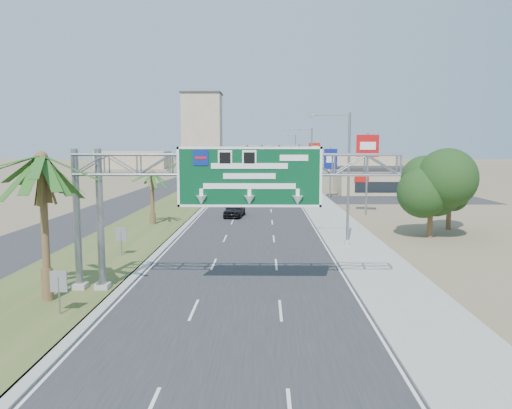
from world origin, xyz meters
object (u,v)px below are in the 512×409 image
at_px(signal_mast, 287,162).
at_px(car_mid_lane, 267,197).
at_px(car_far, 236,182).
at_px(sign_gantry, 219,175).
at_px(palm_near, 41,159).
at_px(pole_sign_red_far, 314,151).
at_px(car_right_lane, 287,187).
at_px(pole_sign_blue, 331,161).
at_px(pole_sign_red_near, 367,151).
at_px(car_left_lane, 235,210).
at_px(store_building, 393,181).

height_order(signal_mast, car_mid_lane, signal_mast).
distance_m(car_mid_lane, car_far, 29.08).
distance_m(sign_gantry, signal_mast, 62.37).
height_order(palm_near, pole_sign_red_far, pole_sign_red_far).
height_order(car_mid_lane, car_right_lane, car_right_lane).
relative_size(palm_near, car_far, 1.76).
height_order(sign_gantry, palm_near, palm_near).
distance_m(pole_sign_blue, pole_sign_red_far, 21.49).
xyz_separation_m(pole_sign_red_near, pole_sign_red_far, (-1.73, 41.02, -0.40)).
distance_m(car_right_lane, pole_sign_red_near, 30.25).
bearing_deg(car_mid_lane, car_left_lane, -103.73).
bearing_deg(pole_sign_red_far, car_left_lane, -106.56).
height_order(signal_mast, car_left_lane, signal_mast).
bearing_deg(pole_sign_red_far, car_far, -179.54).
bearing_deg(palm_near, car_mid_lane, 76.32).
height_order(store_building, pole_sign_red_far, pole_sign_red_far).
distance_m(palm_near, signal_mast, 65.60).
distance_m(store_building, pole_sign_blue, 13.44).
distance_m(car_left_lane, car_right_lane, 31.10).
bearing_deg(pole_sign_blue, signal_mast, 114.31).
bearing_deg(car_far, palm_near, -96.23).
bearing_deg(car_right_lane, store_building, -1.82).
bearing_deg(pole_sign_red_near, palm_near, -124.44).
bearing_deg(pole_sign_red_near, pole_sign_red_far, 92.42).
bearing_deg(car_left_lane, store_building, 55.82).
bearing_deg(sign_gantry, store_building, 67.64).
bearing_deg(pole_sign_red_far, signal_mast, -122.75).
relative_size(pole_sign_blue, pole_sign_red_far, 0.88).
bearing_deg(pole_sign_blue, palm_near, -111.57).
height_order(car_right_lane, car_far, car_right_lane).
distance_m(store_building, car_right_lane, 17.17).
distance_m(sign_gantry, car_left_lane, 28.46).
relative_size(signal_mast, car_far, 2.17).
bearing_deg(sign_gantry, car_mid_lane, 86.51).
bearing_deg(car_right_lane, car_left_lane, -97.53).
relative_size(sign_gantry, signal_mast, 1.63).
distance_m(store_building, car_far, 30.12).
distance_m(pole_sign_red_near, pole_sign_blue, 19.68).
bearing_deg(pole_sign_red_near, car_right_lane, 104.50).
xyz_separation_m(signal_mast, car_far, (-9.58, 8.45, -4.16)).
bearing_deg(car_far, pole_sign_blue, -56.62).
distance_m(signal_mast, pole_sign_blue, 14.15).
relative_size(car_left_lane, car_right_lane, 0.81).
height_order(sign_gantry, car_mid_lane, sign_gantry).
relative_size(car_mid_lane, car_right_lane, 0.82).
distance_m(palm_near, pole_sign_red_near, 38.23).
bearing_deg(signal_mast, pole_sign_red_near, -77.41).
distance_m(signal_mast, pole_sign_red_near, 33.32).
bearing_deg(car_left_lane, car_right_lane, 83.27).
distance_m(palm_near, pole_sign_blue, 54.96).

